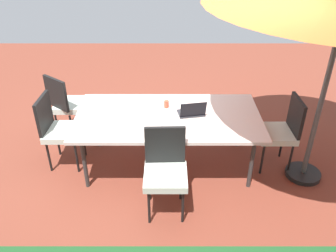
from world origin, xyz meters
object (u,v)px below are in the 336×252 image
Objects in this scene: chair_north at (165,168)px; chair_west at (281,129)px; dining_table at (168,119)px; chair_east at (58,128)px; cup at (166,104)px; chair_southeast at (67,102)px; laptop at (192,112)px.

chair_north is 1.00× the size of chair_west.
dining_table is 1.44m from chair_west.
chair_west is 1.00× the size of chair_east.
chair_west is at bearing 171.57° from cup.
chair_west is 1.49m from cup.
chair_north is 1.00× the size of chair_southeast.
dining_table is 0.30m from laptop.
cup is (-0.01, -1.00, 0.25)m from chair_north.
chair_southeast is at bearing -26.46° from dining_table.
laptop reaches higher than dining_table.
laptop is (-1.75, 0.71, 0.25)m from chair_southeast.
dining_table is at bearing -8.05° from laptop.
chair_southeast is 1.54m from cup.
chair_west reaches higher than cup.
cup is at bearing -79.89° from chair_east.
chair_west is (-1.46, -0.78, 0.00)m from chair_north.
dining_table is 1.63m from chair_southeast.
chair_southeast reaches higher than cup.
laptop is at bearing -164.27° from chair_southeast.
chair_north is 1.00× the size of chair_east.
laptop is (1.14, -0.01, 0.25)m from chair_west.
chair_east is 10.75× the size of cup.
cup reaches higher than dining_table.
cup is at bearing -161.62° from chair_southeast.
chair_southeast is 2.73× the size of laptop.
chair_east is at bearing -11.22° from laptop.
chair_east is at bearing -1.55° from dining_table.
laptop is at bearing -91.95° from chair_west.
cup is at bearing -43.44° from laptop.
chair_west is at bearing 179.98° from dining_table.
chair_west is 1.17m from laptop.
chair_east is at bearing 132.58° from chair_southeast.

